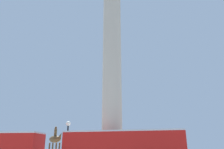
% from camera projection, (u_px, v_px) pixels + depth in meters
% --- Properties ---
extents(monument_column, '(5.64, 5.64, 26.67)m').
position_uv_depth(monument_column, '(112.00, 82.00, 24.74)').
color(monument_column, '#BCB29E').
rests_on(monument_column, ground_plane).
extents(street_lamp, '(0.46, 0.46, 5.42)m').
position_uv_depth(street_lamp, '(67.00, 145.00, 20.79)').
color(street_lamp, black).
rests_on(street_lamp, ground_plane).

